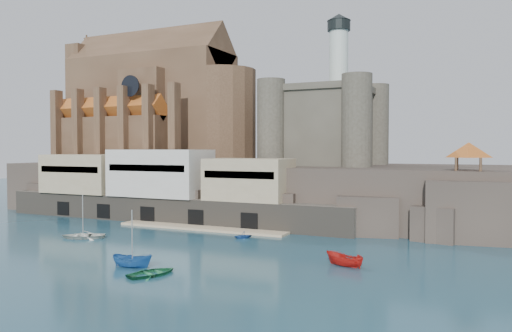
{
  "coord_description": "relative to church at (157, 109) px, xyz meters",
  "views": [
    {
      "loc": [
        44.37,
        -52.09,
        13.19
      ],
      "look_at": [
        5.4,
        32.0,
        9.95
      ],
      "focal_mm": 35.0,
      "sensor_mm": 36.0,
      "label": 1
    }
  ],
  "objects": [
    {
      "name": "ground",
      "position": [
        24.13,
        -41.85,
        -22.13
      ],
      "size": [
        300.0,
        300.0,
        0.0
      ],
      "primitive_type": "plane",
      "color": "#183F51",
      "rests_on": "ground"
    },
    {
      "name": "promontory",
      "position": [
        23.94,
        -2.48,
        -17.2
      ],
      "size": [
        100.0,
        36.0,
        10.0
      ],
      "color": "#2C2621",
      "rests_on": "ground"
    },
    {
      "name": "quay",
      "position": [
        13.94,
        -18.78,
        -16.06
      ],
      "size": [
        70.0,
        12.0,
        13.05
      ],
      "color": "#5D554A",
      "rests_on": "ground"
    },
    {
      "name": "church",
      "position": [
        0.0,
        0.0,
        0.0
      ],
      "size": [
        47.0,
        25.93,
        30.51
      ],
      "color": "#4B3423",
      "rests_on": "promontory"
    },
    {
      "name": "castle_keep",
      "position": [
        40.21,
        -0.78,
        -3.81
      ],
      "size": [
        21.2,
        21.2,
        29.3
      ],
      "color": "#423F34",
      "rests_on": "promontory"
    },
    {
      "name": "rock_outcrop",
      "position": [
        66.13,
        -16.01,
        -18.11
      ],
      "size": [
        14.5,
        10.5,
        8.7
      ],
      "color": "#2C2621",
      "rests_on": "ground"
    },
    {
      "name": "pavilion",
      "position": [
        66.13,
        -15.85,
        -9.4
      ],
      "size": [
        6.4,
        6.4,
        5.4
      ],
      "color": "#4B3423",
      "rests_on": "rock_outcrop"
    },
    {
      "name": "boat_2",
      "position": [
        32.91,
        -49.86,
        -22.13
      ],
      "size": [
        2.12,
        2.08,
        4.85
      ],
      "primitive_type": "imported",
      "rotation": [
        0.0,
        0.0,
        1.72
      ],
      "color": "#21579B",
      "rests_on": "ground"
    },
    {
      "name": "boat_3",
      "position": [
        37.01,
        -51.74,
        -22.13
      ],
      "size": [
        3.94,
        2.54,
        5.35
      ],
      "primitive_type": "imported",
      "rotation": [
        0.0,
        0.0,
        2.73
      ],
      "color": "#247949",
      "rests_on": "ground"
    },
    {
      "name": "boat_5",
      "position": [
        54.13,
        -39.35,
        -22.13
      ],
      "size": [
        2.25,
        2.22,
        4.71
      ],
      "primitive_type": "imported",
      "rotation": [
        0.0,
        0.0,
        4.42
      ],
      "color": "#B61913",
      "rests_on": "ground"
    },
    {
      "name": "boat_6",
      "position": [
        14.58,
        -38.35,
        -22.13
      ],
      "size": [
        3.15,
        4.58,
        6.26
      ],
      "primitive_type": "imported",
      "rotation": [
        0.0,
        0.0,
        5.17
      ],
      "color": "silver",
      "rests_on": "ground"
    },
    {
      "name": "boat_7",
      "position": [
        36.11,
        -28.59,
        -22.13
      ],
      "size": [
        2.71,
        2.67,
        2.74
      ],
      "primitive_type": "imported",
      "rotation": [
        0.0,
        0.0,
        5.53
      ],
      "color": "#204C95",
      "rests_on": "ground"
    }
  ]
}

